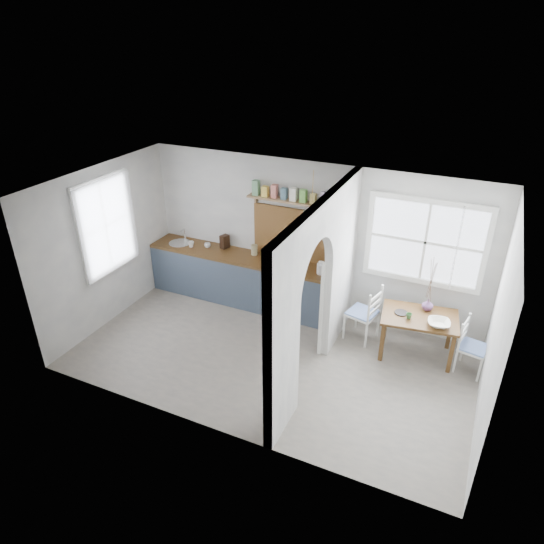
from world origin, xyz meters
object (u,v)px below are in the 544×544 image
at_px(kettle, 321,268).
at_px(vase, 428,305).
at_px(dining_table, 417,335).
at_px(chair_left, 362,312).
at_px(chair_right, 474,347).

relative_size(kettle, vase, 1.20).
bearing_deg(dining_table, vase, 66.93).
bearing_deg(dining_table, kettle, 163.21).
xyz_separation_m(chair_left, kettle, (-0.78, 0.18, 0.53)).
distance_m(chair_left, chair_right, 1.66).
bearing_deg(kettle, chair_right, -9.39).
height_order(kettle, vase, kettle).
bearing_deg(chair_left, kettle, -89.48).
height_order(dining_table, vase, vase).
distance_m(chair_left, kettle, 0.96).
bearing_deg(chair_left, chair_right, 98.34).
relative_size(chair_left, vase, 5.44).
height_order(chair_right, vase, vase).
bearing_deg(kettle, chair_left, -14.69).
bearing_deg(chair_left, vase, 112.50).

